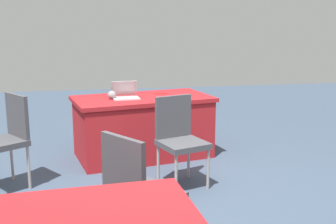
# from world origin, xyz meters

# --- Properties ---
(ground_plane) EXTENTS (14.40, 14.40, 0.00)m
(ground_plane) POSITION_xyz_m (0.00, 0.00, 0.00)
(ground_plane) COLOR #3D4C60
(table_foreground) EXTENTS (1.85, 1.22, 0.77)m
(table_foreground) POSITION_xyz_m (0.08, -1.55, 0.39)
(table_foreground) COLOR #AD1E23
(table_foreground) RESTS_ON ground
(chair_near_front) EXTENTS (0.61, 0.61, 0.97)m
(chair_near_front) POSITION_xyz_m (1.58, -0.75, 0.56)
(chair_near_front) COLOR #9E9993
(chair_near_front) RESTS_ON ground
(chair_tucked_left) EXTENTS (0.61, 0.61, 0.95)m
(chair_tucked_left) POSITION_xyz_m (0.41, 0.87, 0.55)
(chair_tucked_left) COLOR #9E9993
(chair_tucked_left) RESTS_ON ground
(chair_tucked_right) EXTENTS (0.56, 0.56, 0.94)m
(chair_tucked_right) POSITION_xyz_m (-0.18, -0.51, 0.54)
(chair_tucked_right) COLOR #9E9993
(chair_tucked_right) RESTS_ON ground
(laptop_silver) EXTENTS (0.34, 0.32, 0.21)m
(laptop_silver) POSITION_xyz_m (0.30, -1.49, 0.81)
(laptop_silver) COLOR silver
(laptop_silver) RESTS_ON table_foreground
(yarn_ball) EXTENTS (0.10, 0.10, 0.10)m
(yarn_ball) POSITION_xyz_m (0.46, -1.46, 0.83)
(yarn_ball) COLOR gray
(yarn_ball) RESTS_ON table_foreground
(scissors_red) EXTENTS (0.18, 0.04, 0.01)m
(scissors_red) POSITION_xyz_m (-0.20, -1.73, 0.78)
(scissors_red) COLOR red
(scissors_red) RESTS_ON table_foreground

